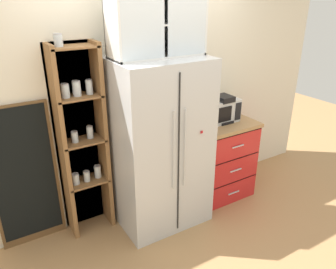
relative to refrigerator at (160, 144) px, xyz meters
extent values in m
plane|color=tan|center=(0.00, 0.00, -0.88)|extent=(10.62, 10.62, 0.00)
cube|color=silver|center=(0.00, 0.40, 0.40)|extent=(4.93, 0.10, 2.55)
cube|color=silver|center=(0.00, 0.00, 0.00)|extent=(0.91, 0.71, 1.75)
cube|color=black|center=(0.00, -0.36, 0.00)|extent=(0.01, 0.01, 1.61)
cylinder|color=silver|center=(-0.06, -0.37, 0.09)|extent=(0.02, 0.02, 0.79)
cylinder|color=silver|center=(0.06, -0.37, 0.09)|extent=(0.02, 0.02, 0.79)
cube|color=red|center=(0.25, -0.36, 0.21)|extent=(0.02, 0.01, 0.02)
cube|color=brown|center=(-0.71, 0.37, 0.08)|extent=(0.47, 0.04, 1.91)
cube|color=olive|center=(-0.90, 0.23, 0.08)|extent=(0.04, 0.25, 1.91)
cube|color=olive|center=(-0.51, 0.23, 0.08)|extent=(0.04, 0.25, 1.91)
cube|color=olive|center=(-0.71, 0.23, -0.33)|extent=(0.41, 0.25, 0.02)
cylinder|color=silver|center=(-0.83, 0.22, -0.27)|extent=(0.07, 0.07, 0.10)
cylinder|color=#382316|center=(-0.83, 0.22, -0.28)|extent=(0.06, 0.06, 0.07)
cylinder|color=#B2B2B7|center=(-0.83, 0.22, -0.21)|extent=(0.07, 0.07, 0.01)
cylinder|color=silver|center=(-0.71, 0.22, -0.27)|extent=(0.06, 0.06, 0.10)
cylinder|color=#CCB78C|center=(-0.71, 0.22, -0.28)|extent=(0.05, 0.05, 0.07)
cylinder|color=#B2B2B7|center=(-0.71, 0.22, -0.21)|extent=(0.06, 0.06, 0.01)
cylinder|color=silver|center=(-0.59, 0.23, -0.26)|extent=(0.07, 0.07, 0.12)
cylinder|color=white|center=(-0.59, 0.23, -0.28)|extent=(0.06, 0.06, 0.08)
cylinder|color=#B2B2B7|center=(-0.59, 0.23, -0.19)|extent=(0.07, 0.07, 0.01)
cube|color=olive|center=(-0.71, 0.23, 0.11)|extent=(0.41, 0.25, 0.02)
cylinder|color=silver|center=(-0.78, 0.23, 0.17)|extent=(0.06, 0.06, 0.10)
cylinder|color=white|center=(-0.78, 0.23, 0.16)|extent=(0.05, 0.05, 0.07)
cylinder|color=#B2B2B7|center=(-0.78, 0.23, 0.23)|extent=(0.06, 0.06, 0.01)
cylinder|color=silver|center=(-0.63, 0.25, 0.18)|extent=(0.06, 0.06, 0.11)
cylinder|color=#B77A38|center=(-0.63, 0.25, 0.16)|extent=(0.05, 0.05, 0.08)
cylinder|color=#B2B2B7|center=(-0.63, 0.25, 0.24)|extent=(0.06, 0.06, 0.01)
cube|color=olive|center=(-0.71, 0.23, 0.56)|extent=(0.41, 0.25, 0.02)
cylinder|color=silver|center=(-0.82, 0.22, 0.62)|extent=(0.07, 0.07, 0.12)
cylinder|color=#2D2D2D|center=(-0.82, 0.22, 0.60)|extent=(0.06, 0.06, 0.08)
cylinder|color=#B2B2B7|center=(-0.82, 0.22, 0.69)|extent=(0.07, 0.07, 0.01)
cylinder|color=silver|center=(-0.71, 0.23, 0.63)|extent=(0.07, 0.07, 0.13)
cylinder|color=brown|center=(-0.71, 0.23, 0.61)|extent=(0.06, 0.06, 0.09)
cylinder|color=#B2B2B7|center=(-0.71, 0.23, 0.70)|extent=(0.07, 0.07, 0.01)
cylinder|color=silver|center=(-0.60, 0.22, 0.63)|extent=(0.06, 0.06, 0.12)
cylinder|color=#E0C67F|center=(-0.60, 0.22, 0.61)|extent=(0.05, 0.05, 0.08)
cylinder|color=#B2B2B7|center=(-0.60, 0.22, 0.69)|extent=(0.06, 0.06, 0.01)
cube|color=olive|center=(-0.71, 0.23, 1.00)|extent=(0.41, 0.25, 0.02)
cylinder|color=silver|center=(-0.82, 0.22, 1.05)|extent=(0.07, 0.07, 0.10)
cylinder|color=beige|center=(-0.82, 0.22, 1.04)|extent=(0.06, 0.06, 0.07)
cylinder|color=#B2B2B7|center=(-0.82, 0.22, 1.11)|extent=(0.07, 0.07, 0.01)
cube|color=red|center=(0.84, 0.06, -0.43)|extent=(0.70, 0.59, 0.90)
cube|color=tan|center=(0.84, 0.06, 0.04)|extent=(0.73, 0.62, 0.04)
cube|color=black|center=(0.84, -0.24, -0.59)|extent=(0.68, 0.00, 0.01)
cube|color=silver|center=(0.84, -0.25, -0.73)|extent=(0.16, 0.01, 0.01)
cube|color=black|center=(0.84, -0.24, -0.29)|extent=(0.68, 0.00, 0.01)
cube|color=silver|center=(0.84, -0.25, -0.43)|extent=(0.16, 0.01, 0.01)
cube|color=black|center=(0.84, -0.24, 0.01)|extent=(0.68, 0.00, 0.01)
cube|color=silver|center=(0.84, -0.25, -0.13)|extent=(0.16, 0.01, 0.01)
cube|color=silver|center=(0.82, 0.11, 0.19)|extent=(0.44, 0.32, 0.26)
cube|color=black|center=(0.76, -0.06, 0.19)|extent=(0.26, 0.01, 0.17)
cube|color=black|center=(0.99, -0.06, 0.19)|extent=(0.08, 0.01, 0.20)
cube|color=black|center=(0.84, 0.04, 0.08)|extent=(0.17, 0.20, 0.03)
cube|color=black|center=(0.84, 0.11, 0.21)|extent=(0.17, 0.06, 0.30)
cube|color=black|center=(0.84, 0.04, 0.34)|extent=(0.17, 0.20, 0.06)
cylinder|color=black|center=(0.84, 0.03, 0.15)|extent=(0.11, 0.11, 0.12)
cylinder|color=navy|center=(1.10, 0.13, 0.11)|extent=(0.08, 0.08, 0.09)
torus|color=navy|center=(1.16, 0.13, 0.11)|extent=(0.05, 0.01, 0.05)
cylinder|color=brown|center=(0.54, 0.11, 0.17)|extent=(0.06, 0.06, 0.22)
cone|color=brown|center=(0.54, 0.11, 0.28)|extent=(0.06, 0.06, 0.04)
cylinder|color=brown|center=(0.54, 0.11, 0.31)|extent=(0.02, 0.02, 0.07)
cylinder|color=black|center=(0.54, 0.11, 0.35)|extent=(0.03, 0.03, 0.01)
cylinder|color=#285B33|center=(0.84, 0.12, 0.14)|extent=(0.06, 0.06, 0.16)
cone|color=#285B33|center=(0.84, 0.12, 0.23)|extent=(0.06, 0.06, 0.04)
cylinder|color=#285B33|center=(0.84, 0.12, 0.26)|extent=(0.03, 0.03, 0.07)
cylinder|color=black|center=(0.84, 0.12, 0.30)|extent=(0.03, 0.03, 0.01)
cube|color=silver|center=(0.00, 0.17, 1.16)|extent=(0.87, 0.02, 0.57)
cube|color=silver|center=(0.00, 0.02, 0.89)|extent=(0.87, 0.32, 0.02)
cube|color=silver|center=(-0.43, 0.02, 1.16)|extent=(0.02, 0.32, 0.57)
cube|color=silver|center=(0.43, 0.02, 1.16)|extent=(0.02, 0.32, 0.57)
cube|color=silver|center=(0.00, 0.02, 1.16)|extent=(0.84, 0.30, 0.02)
cube|color=silver|center=(-0.22, -0.13, 1.16)|extent=(0.40, 0.01, 0.53)
cube|color=silver|center=(0.22, -0.13, 1.16)|extent=(0.40, 0.01, 0.53)
cylinder|color=silver|center=(-0.30, 0.02, 0.90)|extent=(0.05, 0.05, 0.00)
cylinder|color=silver|center=(-0.30, 0.02, 0.93)|extent=(0.01, 0.01, 0.07)
cone|color=silver|center=(-0.30, 0.02, 0.99)|extent=(0.06, 0.06, 0.05)
cylinder|color=silver|center=(0.30, 0.02, 0.90)|extent=(0.05, 0.05, 0.00)
cylinder|color=silver|center=(0.30, 0.02, 0.93)|extent=(0.01, 0.01, 0.07)
cone|color=silver|center=(0.30, 0.02, 0.99)|extent=(0.06, 0.06, 0.05)
cylinder|color=white|center=(-0.26, 0.02, 1.20)|extent=(0.06, 0.06, 0.07)
cylinder|color=white|center=(0.26, 0.02, 1.20)|extent=(0.06, 0.06, 0.07)
cube|color=brown|center=(-1.26, 0.33, -0.17)|extent=(0.60, 0.04, 1.42)
cube|color=black|center=(-1.26, 0.31, -0.14)|extent=(0.54, 0.01, 1.32)
camera|label=1|loc=(-1.50, -2.64, 1.42)|focal=35.30mm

